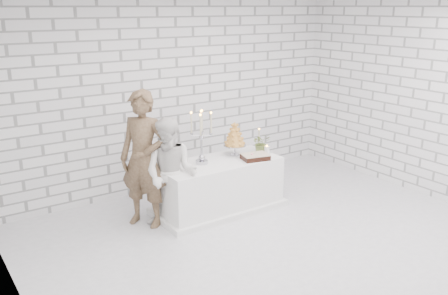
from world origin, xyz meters
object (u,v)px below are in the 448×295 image
Objects in this scene: cake_table at (219,186)px; candelabra at (201,137)px; croquembouche at (235,139)px; groom at (144,159)px; bride at (171,174)px.

cake_table is 0.81m from candelabra.
croquembouche is (0.61, 0.06, -0.13)m from candelabra.
groom is at bearing 171.37° from cake_table.
candelabra is at bearing 63.25° from bride.
candelabra is 1.49× the size of croquembouche.
cake_table is 0.74m from croquembouche.
cake_table is 2.32× the size of candelabra.
groom is at bearing 178.04° from bride.
bride is (-0.84, -0.12, 0.39)m from cake_table.
cake_table is at bearing -163.15° from croquembouche.
bride is 2.93× the size of croquembouche.
cake_table is at bearing -11.33° from candelabra.
cake_table is 1.24m from groom.
candelabra is (0.59, 0.17, 0.38)m from bride.
croquembouche is at bearing 16.85° from cake_table.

